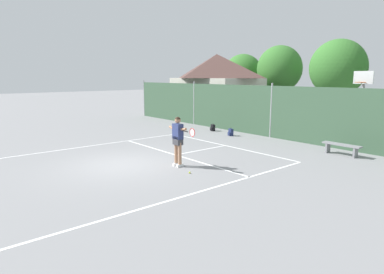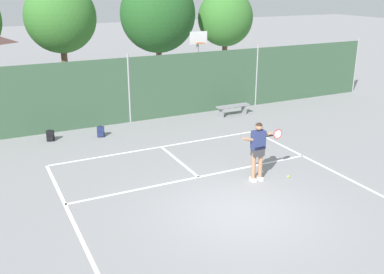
% 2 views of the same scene
% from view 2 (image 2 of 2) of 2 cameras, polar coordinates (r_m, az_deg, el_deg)
% --- Properties ---
extents(ground_plane, '(120.00, 120.00, 0.00)m').
position_cam_2_polar(ground_plane, '(11.98, 6.29, -9.51)').
color(ground_plane, gray).
extents(court_markings, '(8.30, 11.10, 0.01)m').
position_cam_2_polar(court_markings, '(12.46, 4.69, -8.25)').
color(court_markings, white).
rests_on(court_markings, ground).
extents(chainlink_fence, '(26.09, 0.09, 2.96)m').
position_cam_2_polar(chainlink_fence, '(19.20, -8.09, 5.95)').
color(chainlink_fence, '#38563D').
rests_on(chainlink_fence, ground).
extents(basketball_hoop, '(0.90, 0.67, 3.55)m').
position_cam_2_polar(basketball_hoop, '(21.94, 0.79, 10.18)').
color(basketball_hoop, '#9E9EA3').
rests_on(basketball_hoop, ground).
extents(treeline_backdrop, '(23.75, 4.30, 6.29)m').
position_cam_2_polar(treeline_backdrop, '(27.48, -13.73, 14.49)').
color(treeline_backdrop, brown).
rests_on(treeline_backdrop, ground).
extents(tennis_player, '(1.44, 0.28, 1.85)m').
position_cam_2_polar(tennis_player, '(13.41, 8.51, -1.19)').
color(tennis_player, silver).
rests_on(tennis_player, ground).
extents(tennis_ball, '(0.07, 0.07, 0.07)m').
position_cam_2_polar(tennis_ball, '(14.17, 12.25, -4.99)').
color(tennis_ball, '#CCE033').
rests_on(tennis_ball, ground).
extents(backpack_black, '(0.32, 0.30, 0.46)m').
position_cam_2_polar(backpack_black, '(17.83, -17.73, 0.13)').
color(backpack_black, black).
rests_on(backpack_black, ground).
extents(backpack_navy, '(0.32, 0.30, 0.46)m').
position_cam_2_polar(backpack_navy, '(17.82, -11.64, 0.65)').
color(backpack_navy, navy).
rests_on(backpack_navy, ground).
extents(courtside_bench, '(1.60, 0.36, 0.48)m').
position_cam_2_polar(courtside_bench, '(20.34, 5.29, 3.76)').
color(courtside_bench, gray).
rests_on(courtside_bench, ground).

